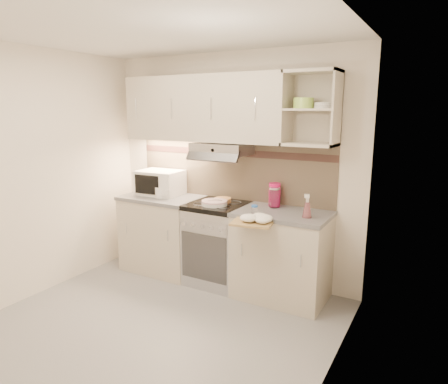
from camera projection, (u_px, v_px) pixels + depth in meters
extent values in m
plane|color=gray|center=(155.00, 327.00, 3.54)|extent=(3.00, 3.00, 0.00)
cube|color=white|center=(231.00, 168.00, 4.48)|extent=(3.00, 0.04, 2.50)
cube|color=white|center=(34.00, 174.00, 4.01)|extent=(0.04, 2.80, 2.50)
cube|color=white|center=(332.00, 211.00, 2.56)|extent=(0.04, 2.80, 2.50)
cube|color=white|center=(144.00, 28.00, 3.03)|extent=(3.00, 2.80, 0.04)
cube|color=tan|center=(231.00, 170.00, 4.48)|extent=(2.40, 0.02, 0.64)
cube|color=#38221E|center=(230.00, 153.00, 4.43)|extent=(2.40, 0.01, 0.08)
cube|color=beige|center=(203.00, 109.00, 4.32)|extent=(1.90, 0.34, 0.70)
cube|color=beige|center=(311.00, 108.00, 3.74)|extent=(0.50, 0.34, 0.70)
cylinder|color=#A3D351|center=(303.00, 103.00, 3.77)|extent=(0.19, 0.19, 0.10)
cylinder|color=silver|center=(324.00, 105.00, 3.68)|extent=(0.18, 0.18, 0.06)
cube|color=#B7B7BC|center=(222.00, 149.00, 4.26)|extent=(0.60, 0.40, 0.12)
cube|color=beige|center=(163.00, 235.00, 4.75)|extent=(0.90, 0.60, 0.86)
cube|color=slate|center=(162.00, 198.00, 4.66)|extent=(0.92, 0.62, 0.04)
cube|color=beige|center=(282.00, 257.00, 4.03)|extent=(0.90, 0.60, 0.86)
cube|color=slate|center=(283.00, 214.00, 3.94)|extent=(0.92, 0.62, 0.04)
cube|color=#B7B7BC|center=(218.00, 245.00, 4.39)|extent=(0.60, 0.58, 0.85)
cube|color=black|center=(218.00, 206.00, 4.30)|extent=(0.60, 0.60, 0.05)
cube|color=white|center=(160.00, 182.00, 4.73)|extent=(0.52, 0.40, 0.29)
cube|color=black|center=(150.00, 185.00, 4.57)|extent=(0.33, 0.03, 0.22)
cylinder|color=white|center=(160.00, 192.00, 4.56)|extent=(0.11, 0.11, 0.12)
cone|color=white|center=(165.00, 192.00, 4.50)|extent=(0.16, 0.06, 0.09)
torus|color=white|center=(160.00, 186.00, 4.54)|extent=(0.10, 0.03, 0.10)
cylinder|color=silver|center=(215.00, 204.00, 4.21)|extent=(0.27, 0.27, 0.02)
cylinder|color=silver|center=(215.00, 203.00, 4.20)|extent=(0.27, 0.27, 0.02)
cylinder|color=silver|center=(215.00, 201.00, 4.20)|extent=(0.27, 0.27, 0.02)
cube|color=silver|center=(215.00, 200.00, 4.20)|extent=(0.17, 0.04, 0.01)
cylinder|color=#9A6438|center=(223.00, 200.00, 4.34)|extent=(0.19, 0.19, 0.05)
cylinder|color=#D80D59|center=(274.00, 194.00, 4.16)|extent=(0.12, 0.12, 0.24)
cube|color=#D80D59|center=(279.00, 192.00, 4.11)|extent=(0.02, 0.03, 0.10)
cylinder|color=white|center=(274.00, 198.00, 4.10)|extent=(0.11, 0.11, 0.19)
cylinder|color=#B7B7BC|center=(275.00, 188.00, 4.08)|extent=(0.11, 0.11, 0.02)
cylinder|color=white|center=(254.00, 211.00, 3.84)|extent=(0.06, 0.06, 0.07)
cylinder|color=blue|center=(254.00, 206.00, 3.83)|extent=(0.06, 0.06, 0.02)
cone|color=#D57580|center=(307.00, 210.00, 3.72)|extent=(0.09, 0.09, 0.15)
cube|color=#AB8253|center=(253.00, 222.00, 3.69)|extent=(0.42, 0.39, 0.02)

